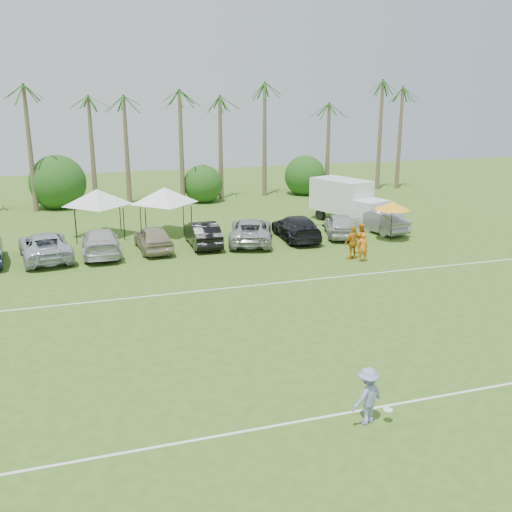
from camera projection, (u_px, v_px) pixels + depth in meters
name	position (u px, v px, depth m)	size (l,w,h in m)	color
ground	(291.00, 470.00, 14.27)	(120.00, 120.00, 0.00)	#3E621D
field_lines	(215.00, 343.00, 21.61)	(80.00, 12.10, 0.01)	white
palm_tree_3	(21.00, 81.00, 44.06)	(2.40, 2.40, 11.90)	brown
palm_tree_4	(77.00, 115.00, 45.92)	(2.40, 2.40, 8.90)	brown
palm_tree_5	(127.00, 104.00, 46.85)	(2.40, 2.40, 9.90)	brown
palm_tree_6	(175.00, 93.00, 47.77)	(2.40, 2.40, 10.90)	brown
palm_tree_7	(221.00, 83.00, 48.70)	(2.40, 2.40, 11.90)	brown
palm_tree_8	(276.00, 113.00, 50.86)	(2.40, 2.40, 8.90)	brown
palm_tree_9	(328.00, 103.00, 52.08)	(2.40, 2.40, 9.90)	brown
palm_tree_10	(377.00, 93.00, 53.29)	(2.40, 2.40, 10.90)	brown
palm_tree_11	(415.00, 84.00, 54.22)	(2.40, 2.40, 11.90)	brown
bush_tree_1	(58.00, 185.00, 47.81)	(4.00, 4.00, 4.00)	brown
bush_tree_2	(199.00, 179.00, 51.30)	(4.00, 4.00, 4.00)	brown
bush_tree_3	(302.00, 174.00, 54.20)	(4.00, 4.00, 4.00)	brown
sideline_player_a	(363.00, 247.00, 31.94)	(0.60, 0.40, 1.66)	orange
sideline_player_b	(360.00, 238.00, 33.70)	(0.87, 0.68, 1.79)	orange
sideline_player_c	(353.00, 243.00, 32.35)	(1.14, 0.48, 1.95)	orange
box_truck	(348.00, 200.00, 41.46)	(4.15, 6.45, 3.11)	white
canopy_tent_left	(97.00, 189.00, 36.94)	(4.56, 4.56, 3.69)	black
canopy_tent_right	(164.00, 187.00, 37.63)	(4.56, 4.56, 3.70)	black
market_umbrella	(392.00, 206.00, 36.11)	(2.29, 2.29, 2.55)	black
frisbee_player	(368.00, 396.00, 16.12)	(1.35, 0.97, 1.71)	#878EBF
parked_car_2	(45.00, 246.00, 32.41)	(2.57, 5.57, 1.55)	#AFB4C0
parked_car_3	(101.00, 242.00, 33.33)	(2.17, 5.34, 1.55)	#BCBCBC
parked_car_4	(153.00, 238.00, 34.23)	(1.83, 4.55, 1.55)	#9D9276
parked_car_5	(202.00, 233.00, 35.36)	(1.64, 4.70, 1.55)	black
parked_car_6	(251.00, 231.00, 36.04)	(2.57, 5.57, 1.55)	#9C9D9D
parked_car_7	(296.00, 227.00, 36.94)	(2.17, 5.34, 1.55)	black
parked_car_8	(340.00, 225.00, 37.72)	(1.83, 4.55, 1.55)	#B1B1B3
parked_car_9	(379.00, 221.00, 38.91)	(1.64, 4.70, 1.55)	gray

